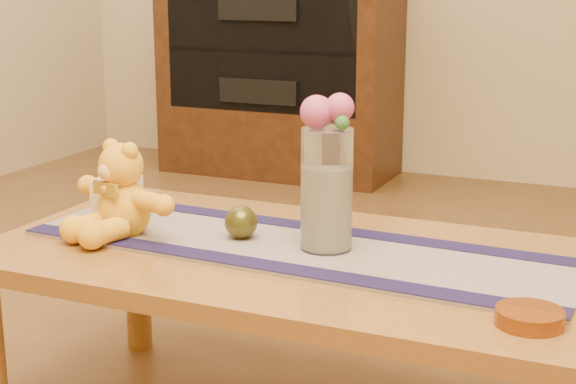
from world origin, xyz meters
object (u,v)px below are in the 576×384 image
at_px(teddy_bear, 124,190).
at_px(bronze_ball, 241,222).
at_px(pillar_candle, 118,202).
at_px(glass_vase, 327,190).
at_px(amber_dish, 530,317).

relative_size(teddy_bear, bronze_ball, 4.02).
height_order(pillar_candle, glass_vase, glass_vase).
height_order(pillar_candle, amber_dish, pillar_candle).
bearing_deg(bronze_ball, glass_vase, 2.11).
relative_size(bronze_ball, amber_dish, 0.63).
bearing_deg(pillar_candle, bronze_ball, 3.89).
bearing_deg(bronze_ball, teddy_bear, -165.47).
distance_m(teddy_bear, bronze_ball, 0.28).
bearing_deg(teddy_bear, amber_dish, 8.28).
distance_m(teddy_bear, pillar_candle, 0.08).
height_order(glass_vase, amber_dish, glass_vase).
distance_m(teddy_bear, amber_dish, 0.94).
relative_size(pillar_candle, amber_dish, 0.95).
relative_size(teddy_bear, glass_vase, 1.14).
distance_m(pillar_candle, glass_vase, 0.52).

